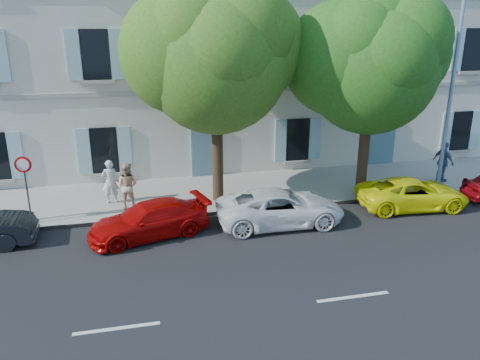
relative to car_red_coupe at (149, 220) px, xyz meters
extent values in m
plane|color=black|center=(5.01, -0.95, -0.59)|extent=(90.00, 90.00, 0.00)
cube|color=#A09E96|center=(5.01, 3.50, -0.51)|extent=(36.00, 4.50, 0.15)
cube|color=#9E998E|center=(5.01, 1.33, -0.51)|extent=(36.00, 0.16, 0.16)
cube|color=beige|center=(5.01, 9.25, 5.41)|extent=(28.00, 7.00, 12.00)
imported|color=#B40605|center=(0.00, 0.00, 0.00)|extent=(4.32, 2.63, 1.17)
imported|color=white|center=(4.57, 0.00, 0.04)|extent=(4.55, 2.17, 1.25)
imported|color=#F8F60A|center=(10.01, 0.36, 0.00)|extent=(4.36, 2.28, 1.17)
cylinder|color=#3A2819|center=(2.80, 2.54, 1.25)|extent=(0.42, 0.42, 3.36)
ellipsoid|color=#477C1F|center=(2.80, 2.54, 4.95)|extent=(5.38, 5.38, 5.92)
cylinder|color=#3A2819|center=(8.67, 1.99, 1.14)|extent=(0.42, 0.42, 3.16)
ellipsoid|color=#30721D|center=(8.67, 1.99, 4.64)|extent=(5.13, 5.13, 5.64)
cylinder|color=#383A3D|center=(-4.00, 1.70, 0.59)|extent=(0.06, 0.06, 2.05)
cylinder|color=red|center=(-4.00, 1.68, 1.71)|extent=(0.56, 0.09, 0.56)
cylinder|color=#7293BF|center=(12.34, 2.02, 3.43)|extent=(0.15, 0.15, 7.74)
imported|color=silver|center=(-1.32, 3.14, 0.42)|extent=(0.66, 0.46, 1.72)
imported|color=#D3AB87|center=(-0.68, 2.41, 0.45)|extent=(1.04, 0.93, 1.78)
imported|color=#466182|center=(12.85, 2.56, 0.46)|extent=(0.67, 1.12, 1.78)
camera|label=1|loc=(-0.25, -14.63, 6.19)|focal=35.00mm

